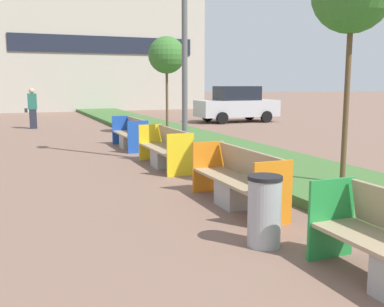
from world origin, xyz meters
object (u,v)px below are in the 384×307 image
Objects in this scene: bench_yellow_frame at (166,152)px; litter_bin at (264,211)px; parked_car_distant at (237,104)px; pedestrian_walking at (32,108)px; sapling_tree_far at (167,55)px; street_lamp_post at (184,10)px; bench_orange_frame at (238,184)px; bench_blue_frame at (131,136)px.

bench_yellow_frame is 5.55m from litter_bin.
parked_car_distant is at bearing 55.13° from bench_yellow_frame.
litter_bin is 0.50× the size of pedestrian_walking.
sapling_tree_far is 0.90× the size of parked_car_distant.
parked_car_distant is at bearing 56.66° from street_lamp_post.
bench_orange_frame is at bearing -98.55° from street_lamp_post.
parked_car_distant is at bearing 44.27° from bench_blue_frame.
bench_yellow_frame is at bearing -76.93° from pedestrian_walking.
street_lamp_post reaches higher than parked_car_distant.
bench_yellow_frame is at bearing 84.29° from litter_bin.
street_lamp_post is at bearing -104.76° from sapling_tree_far.
litter_bin is 0.13× the size of street_lamp_post.
bench_orange_frame is at bearing 72.54° from litter_bin.
bench_blue_frame is 0.32× the size of street_lamp_post.
bench_blue_frame is 0.57× the size of sapling_tree_far.
bench_yellow_frame is 13.12m from parked_car_distant.
pedestrian_walking is at bearing 106.45° from street_lamp_post.
bench_yellow_frame is 0.55× the size of parked_car_distant.
bench_blue_frame is at bearing 100.95° from street_lamp_post.
sapling_tree_far reaches higher than bench_blue_frame.
parked_car_distant is at bearing -1.41° from pedestrian_walking.
parked_car_distant is (7.50, 10.76, 0.54)m from bench_yellow_frame.
sapling_tree_far is (2.28, 10.40, 2.70)m from bench_orange_frame.
bench_blue_frame is at bearing 90.01° from bench_orange_frame.
bench_orange_frame reaches higher than litter_bin.
pedestrian_walking is (-4.84, 4.38, -2.15)m from sapling_tree_far.
bench_orange_frame is 0.34× the size of street_lamp_post.
bench_yellow_frame reaches higher than litter_bin.
bench_orange_frame is 7.22m from bench_blue_frame.
bench_blue_frame is 10.49m from parked_car_distant.
street_lamp_post is 1.78× the size of sapling_tree_far.
pedestrian_walking reaches higher than bench_blue_frame.
street_lamp_post is at bearing -79.05° from bench_blue_frame.
street_lamp_post is at bearing -73.55° from pedestrian_walking.
sapling_tree_far reaches higher than bench_yellow_frame.
bench_yellow_frame is at bearing -89.97° from bench_blue_frame.
parked_car_distant is (5.22, 4.13, -2.16)m from sapling_tree_far.
litter_bin is (-0.55, -1.75, 0.07)m from bench_orange_frame.
sapling_tree_far reaches higher than parked_car_distant.
bench_orange_frame is 1.05× the size of bench_blue_frame.
sapling_tree_far is at bearing 77.63° from bench_orange_frame.
pedestrian_walking is at bearing 103.07° from bench_yellow_frame.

